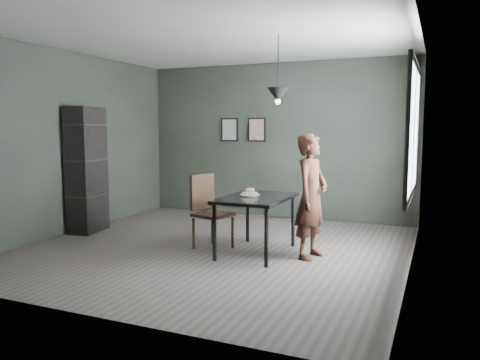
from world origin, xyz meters
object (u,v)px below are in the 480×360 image
at_px(white_plate, 250,195).
at_px(shelf_unit, 87,170).
at_px(pendant_lamp, 278,95).
at_px(cafe_table, 256,203).
at_px(woman, 311,196).
at_px(wood_chair, 208,206).

height_order(white_plate, shelf_unit, shelf_unit).
relative_size(white_plate, pendant_lamp, 0.27).
bearing_deg(pendant_lamp, shelf_unit, 178.79).
xyz_separation_m(white_plate, pendant_lamp, (0.35, 0.08, 1.29)).
relative_size(cafe_table, woman, 0.77).
distance_m(cafe_table, white_plate, 0.13).
xyz_separation_m(cafe_table, white_plate, (-0.10, 0.02, 0.08)).
relative_size(cafe_table, pendant_lamp, 1.39).
bearing_deg(pendant_lamp, white_plate, -167.70).
relative_size(white_plate, woman, 0.15).
xyz_separation_m(cafe_table, shelf_unit, (-2.92, 0.17, 0.31)).
bearing_deg(white_plate, pendant_lamp, 12.30).
distance_m(white_plate, woman, 0.81).
bearing_deg(woman, pendant_lamp, 97.75).
xyz_separation_m(wood_chair, shelf_unit, (-2.22, 0.16, 0.40)).
xyz_separation_m(white_plate, woman, (0.81, 0.05, 0.03)).
xyz_separation_m(cafe_table, pendant_lamp, (0.25, 0.10, 1.38)).
xyz_separation_m(cafe_table, wood_chair, (-0.70, 0.00, -0.10)).
bearing_deg(cafe_table, white_plate, 165.91).
xyz_separation_m(shelf_unit, pendant_lamp, (3.17, -0.07, 1.07)).
bearing_deg(shelf_unit, pendant_lamp, -9.93).
bearing_deg(white_plate, cafe_table, -14.09).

